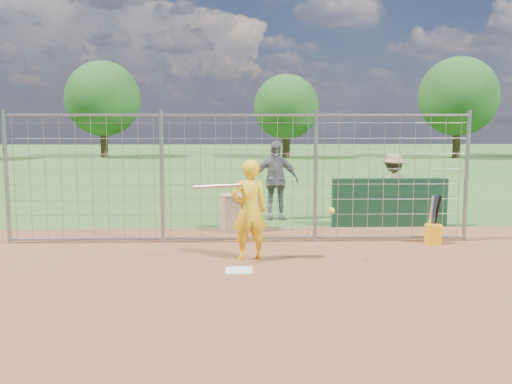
{
  "coord_description": "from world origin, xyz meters",
  "views": [
    {
      "loc": [
        0.03,
        -9.09,
        2.38
      ],
      "look_at": [
        0.3,
        0.8,
        1.15
      ],
      "focal_mm": 40.0,
      "sensor_mm": 36.0,
      "label": 1
    }
  ],
  "objects_px": {
    "batter": "(249,210)",
    "equipment_bin": "(240,212)",
    "bystander_c": "(393,187)",
    "bucket_with_bats": "(433,231)",
    "bystander_b": "(275,180)"
  },
  "relations": [
    {
      "from": "bystander_b",
      "to": "bucket_with_bats",
      "type": "relative_size",
      "value": 1.97
    },
    {
      "from": "bystander_b",
      "to": "equipment_bin",
      "type": "xyz_separation_m",
      "value": [
        -0.85,
        -1.46,
        -0.56
      ]
    },
    {
      "from": "equipment_bin",
      "to": "bystander_c",
      "type": "bearing_deg",
      "value": 3.02
    },
    {
      "from": "bystander_c",
      "to": "bucket_with_bats",
      "type": "bearing_deg",
      "value": 72.62
    },
    {
      "from": "batter",
      "to": "bystander_c",
      "type": "height_order",
      "value": "batter"
    },
    {
      "from": "batter",
      "to": "equipment_bin",
      "type": "distance_m",
      "value": 2.69
    },
    {
      "from": "batter",
      "to": "equipment_bin",
      "type": "xyz_separation_m",
      "value": [
        -0.16,
        2.65,
        -0.47
      ]
    },
    {
      "from": "batter",
      "to": "bystander_b",
      "type": "relative_size",
      "value": 0.91
    },
    {
      "from": "batter",
      "to": "equipment_bin",
      "type": "relative_size",
      "value": 2.17
    },
    {
      "from": "bystander_c",
      "to": "equipment_bin",
      "type": "height_order",
      "value": "bystander_c"
    },
    {
      "from": "bystander_b",
      "to": "bucket_with_bats",
      "type": "bearing_deg",
      "value": -44.79
    },
    {
      "from": "batter",
      "to": "bucket_with_bats",
      "type": "height_order",
      "value": "batter"
    },
    {
      "from": "bystander_b",
      "to": "bystander_c",
      "type": "xyz_separation_m",
      "value": [
        2.81,
        -0.34,
        -0.14
      ]
    },
    {
      "from": "bystander_b",
      "to": "bystander_c",
      "type": "height_order",
      "value": "bystander_b"
    },
    {
      "from": "equipment_bin",
      "to": "bystander_b",
      "type": "bearing_deg",
      "value": 45.69
    }
  ]
}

